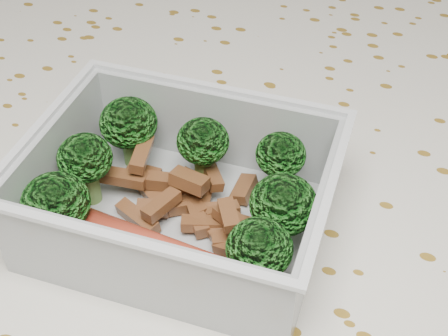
% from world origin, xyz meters
% --- Properties ---
extents(dining_table, '(1.40, 0.90, 0.75)m').
position_xyz_m(dining_table, '(0.00, 0.00, 0.67)').
color(dining_table, brown).
rests_on(dining_table, ground).
extents(tablecloth, '(1.46, 0.96, 0.19)m').
position_xyz_m(tablecloth, '(0.00, 0.00, 0.72)').
color(tablecloth, silver).
rests_on(tablecloth, dining_table).
extents(lunch_container, '(0.19, 0.15, 0.06)m').
position_xyz_m(lunch_container, '(-0.01, -0.04, 0.78)').
color(lunch_container, silver).
rests_on(lunch_container, tablecloth).
extents(broccoli_florets, '(0.16, 0.12, 0.05)m').
position_xyz_m(broccoli_florets, '(-0.01, -0.03, 0.79)').
color(broccoli_florets, '#608C3F').
rests_on(broccoli_florets, lunch_container).
extents(meat_pile, '(0.11, 0.07, 0.03)m').
position_xyz_m(meat_pile, '(-0.01, -0.03, 0.77)').
color(meat_pile, brown).
rests_on(meat_pile, lunch_container).
extents(sausage, '(0.15, 0.03, 0.02)m').
position_xyz_m(sausage, '(-0.00, -0.07, 0.77)').
color(sausage, '#AE3823').
rests_on(sausage, lunch_container).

